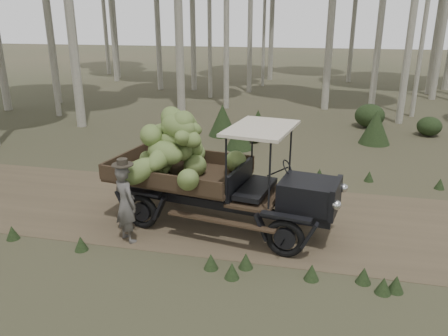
{
  "coord_description": "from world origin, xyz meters",
  "views": [
    {
      "loc": [
        0.38,
        -9.02,
        4.34
      ],
      "look_at": [
        -1.56,
        -0.54,
        1.33
      ],
      "focal_mm": 35.0,
      "sensor_mm": 36.0,
      "label": 1
    }
  ],
  "objects": [
    {
      "name": "undergrowth",
      "position": [
        1.89,
        -2.06,
        0.53
      ],
      "size": [
        22.98,
        21.19,
        1.29
      ],
      "color": "#233319",
      "rests_on": "ground"
    },
    {
      "name": "farmer",
      "position": [
        -3.32,
        -1.66,
        0.83
      ],
      "size": [
        0.7,
        0.65,
        1.75
      ],
      "rotation": [
        0.0,
        0.0,
        2.56
      ],
      "color": "#514D4A",
      "rests_on": "ground"
    },
    {
      "name": "dirt_track",
      "position": [
        0.0,
        0.0,
        0.0
      ],
      "size": [
        70.0,
        4.0,
        0.01
      ],
      "primitive_type": "cube",
      "color": "brown",
      "rests_on": "ground"
    },
    {
      "name": "banana_truck",
      "position": [
        -2.21,
        -0.5,
        1.49
      ],
      "size": [
        5.21,
        2.72,
        2.62
      ],
      "rotation": [
        0.0,
        0.0,
        -0.17
      ],
      "color": "black",
      "rests_on": "ground"
    },
    {
      "name": "ground",
      "position": [
        0.0,
        0.0,
        0.0
      ],
      "size": [
        120.0,
        120.0,
        0.0
      ],
      "primitive_type": "plane",
      "color": "#473D2B",
      "rests_on": "ground"
    }
  ]
}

